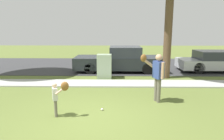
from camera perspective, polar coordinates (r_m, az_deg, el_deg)
ground_plane at (r=9.09m, az=-3.39°, el=-4.20°), size 48.00×48.00×0.00m
sidewalk_strip at (r=9.18m, az=-3.34°, el=-3.85°), size 36.00×1.20×0.06m
road_surface at (r=14.06m, az=-1.79°, el=1.42°), size 36.00×6.80×0.02m
person_adult at (r=6.86m, az=12.82°, el=-0.78°), size 0.81×0.55×1.66m
person_child at (r=5.81m, az=-15.38°, el=-6.67°), size 0.54×0.33×1.04m
baseball at (r=6.22m, az=-2.89°, el=-11.30°), size 0.07×0.07×0.07m
utility_cabinet at (r=10.17m, az=-2.22°, el=1.06°), size 0.73×0.60×1.24m
parked_pickup_dark at (r=11.88m, az=2.30°, el=2.82°), size 5.20×1.95×1.48m
parked_sedan_silver at (r=13.45m, az=28.22°, el=2.26°), size 4.60×1.80×1.23m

